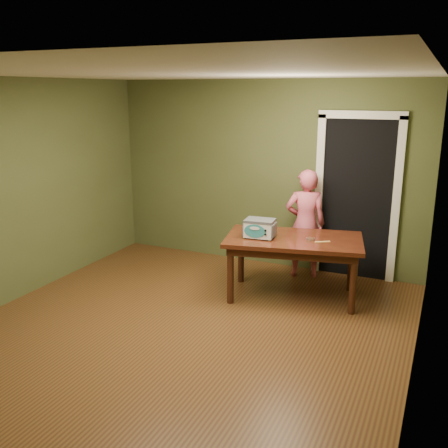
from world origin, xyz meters
name	(u,v)px	position (x,y,z in m)	size (l,w,h in m)	color
floor	(179,335)	(0.00, 0.00, 0.00)	(5.00, 5.00, 0.00)	brown
room_shell	(175,171)	(0.00, 0.00, 1.71)	(4.52, 5.02, 2.61)	#4B542D
doorway	(360,195)	(1.30, 2.78, 1.06)	(1.10, 0.66, 2.25)	black
dining_table	(294,246)	(0.77, 1.45, 0.65)	(1.75, 1.22, 0.75)	#3C160D
toy_oven	(260,228)	(0.40, 1.28, 0.87)	(0.38, 0.28, 0.23)	#4C4F54
baking_pan	(310,239)	(0.97, 1.46, 0.76)	(0.10, 0.10, 0.02)	silver
spatula	(322,242)	(1.12, 1.42, 0.75)	(0.18, 0.03, 0.01)	#FFCD6E
child	(305,224)	(0.70, 2.20, 0.73)	(0.53, 0.35, 1.46)	#DB5A73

